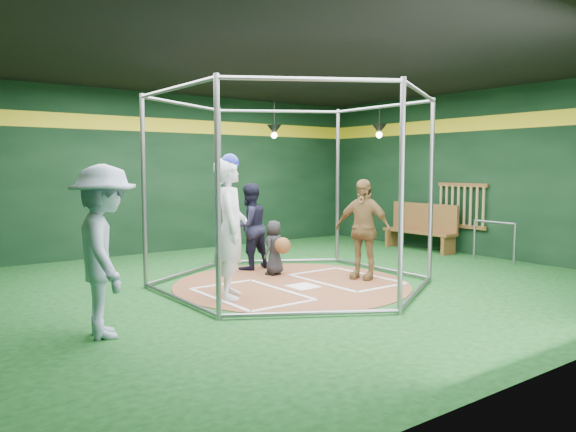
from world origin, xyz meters
TOP-DOWN VIEW (x-y plane):
  - room_shell at (0.00, 0.01)m, footprint 10.10×9.10m
  - clay_disc at (0.00, 0.00)m, footprint 3.80×3.80m
  - home_plate at (0.00, -0.30)m, footprint 0.43×0.43m
  - batter_box_left at (-0.95, -0.25)m, footprint 1.17×1.77m
  - batter_box_right at (0.95, -0.25)m, footprint 1.17×1.77m
  - batting_cage at (-0.00, -0.00)m, footprint 4.05×4.67m
  - bat_rack at (4.93, 0.40)m, footprint 0.07×1.25m
  - pendant_lamp_near at (2.20, 3.60)m, footprint 0.34×0.34m
  - pendant_lamp_far at (4.00, 2.00)m, footprint 0.34×0.34m
  - batter_figure at (-1.28, -0.25)m, footprint 0.79×0.87m
  - visitor_leopard at (1.21, -0.36)m, footprint 0.75×1.07m
  - catcher_figure at (0.22, 0.77)m, footprint 0.55×0.62m
  - umpire at (0.16, 1.51)m, footprint 0.82×0.67m
  - bystander_blue at (-3.33, -0.97)m, footprint 0.96×1.36m
  - dugout_bench at (4.63, 1.25)m, footprint 0.43×1.82m
  - steel_railing at (4.55, -0.66)m, footprint 0.05×0.95m

SIDE VIEW (x-z plane):
  - clay_disc at x=0.00m, z-range 0.00..0.01m
  - batter_box_left at x=-0.95m, z-range 0.01..0.02m
  - batter_box_right at x=0.95m, z-range 0.01..0.02m
  - home_plate at x=0.00m, z-range 0.01..0.02m
  - catcher_figure at x=0.22m, z-range 0.02..0.97m
  - steel_railing at x=4.55m, z-range 0.13..0.95m
  - dugout_bench at x=4.63m, z-range 0.01..1.07m
  - umpire at x=0.16m, z-range 0.01..1.59m
  - visitor_leopard at x=1.21m, z-range 0.01..1.69m
  - bystander_blue at x=-3.33m, z-range 0.00..1.92m
  - batter_figure at x=-1.28m, z-range 0.00..2.06m
  - bat_rack at x=4.93m, z-range 0.56..1.54m
  - batting_cage at x=0.00m, z-range 0.00..3.00m
  - room_shell at x=0.00m, z-range -0.01..3.52m
  - pendant_lamp_near at x=2.20m, z-range 2.29..3.19m
  - pendant_lamp_far at x=4.00m, z-range 2.29..3.19m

